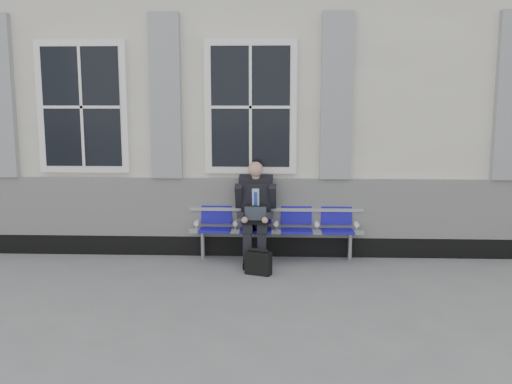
{
  "coord_description": "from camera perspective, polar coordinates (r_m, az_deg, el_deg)",
  "views": [
    {
      "loc": [
        0.78,
        -6.98,
        2.36
      ],
      "look_at": [
        0.45,
        0.9,
        1.08
      ],
      "focal_mm": 40.0,
      "sensor_mm": 36.0,
      "label": 1
    }
  ],
  "objects": [
    {
      "name": "briefcase",
      "position": [
        7.82,
        0.24,
        -7.07
      ],
      "size": [
        0.38,
        0.26,
        0.36
      ],
      "color": "black",
      "rests_on": "ground"
    },
    {
      "name": "businessman",
      "position": [
        8.32,
        -0.04,
        -1.64
      ],
      "size": [
        0.6,
        0.81,
        1.48
      ],
      "color": "black",
      "rests_on": "ground"
    },
    {
      "name": "ground",
      "position": [
        7.41,
        -3.84,
        -9.37
      ],
      "size": [
        70.0,
        70.0,
        0.0
      ],
      "primitive_type": "plane",
      "color": "slate",
      "rests_on": "ground"
    },
    {
      "name": "bench",
      "position": [
        8.49,
        2.03,
        -3.06
      ],
      "size": [
        2.6,
        0.47,
        0.91
      ],
      "color": "#9EA0A3",
      "rests_on": "ground"
    },
    {
      "name": "station_building",
      "position": [
        10.48,
        -2.01,
        8.47
      ],
      "size": [
        14.4,
        4.4,
        4.49
      ],
      "color": "silver",
      "rests_on": "ground"
    }
  ]
}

